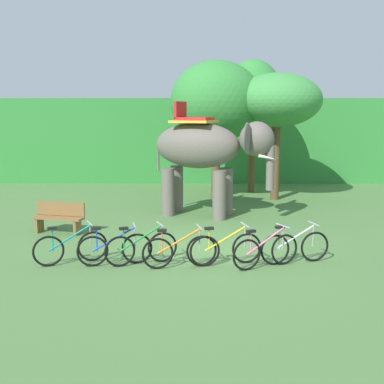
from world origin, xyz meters
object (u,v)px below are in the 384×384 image
(tree_center, at_px, (253,97))
(wooden_bench, at_px, (59,217))
(elephant, at_px, (207,150))
(bike_teal, at_px, (71,247))
(bike_blue, at_px, (115,249))
(bike_pink, at_px, (266,251))
(bike_orange, at_px, (180,251))
(bike_yellow, at_px, (226,248))
(tree_right, at_px, (216,102))
(tree_center_right, at_px, (277,101))
(bike_white, at_px, (295,247))
(bike_green, at_px, (141,248))

(tree_center, distance_m, wooden_bench, 10.36)
(elephant, height_order, bike_teal, elephant)
(bike_blue, xyz_separation_m, bike_pink, (3.40, -0.15, 0.00))
(tree_center, distance_m, bike_pink, 11.17)
(bike_blue, height_order, bike_orange, same)
(tree_center, relative_size, bike_yellow, 3.37)
(tree_right, bearing_deg, bike_yellow, -90.68)
(tree_center_right, relative_size, bike_yellow, 2.95)
(tree_center, xyz_separation_m, bike_teal, (-5.26, -10.29, -3.66))
(bike_white, bearing_deg, bike_green, -178.05)
(tree_center, bearing_deg, bike_white, -90.65)
(bike_yellow, bearing_deg, elephant, 93.54)
(bike_blue, distance_m, bike_yellow, 2.52)
(tree_right, relative_size, wooden_bench, 3.49)
(bike_teal, bearing_deg, tree_center_right, 54.55)
(tree_right, height_order, tree_center, tree_center)
(elephant, xyz_separation_m, bike_blue, (-2.19, -5.33, -1.82))
(tree_right, height_order, bike_pink, tree_right)
(bike_yellow, bearing_deg, tree_center, 80.60)
(tree_right, bearing_deg, bike_teal, -112.73)
(tree_right, height_order, wooden_bench, tree_right)
(bike_orange, bearing_deg, bike_yellow, 11.23)
(elephant, bearing_deg, bike_blue, -112.34)
(bike_pink, bearing_deg, tree_center_right, 79.78)
(bike_yellow, bearing_deg, wooden_bench, 147.47)
(bike_yellow, relative_size, wooden_bench, 1.07)
(tree_center, bearing_deg, bike_pink, -94.51)
(tree_center_right, bearing_deg, bike_white, -95.79)
(tree_right, xyz_separation_m, bike_yellow, (-0.10, -8.76, -3.44))
(bike_green, bearing_deg, bike_orange, -14.33)
(tree_center, distance_m, bike_white, 10.84)
(bike_pink, bearing_deg, bike_green, 175.79)
(tree_center_right, distance_m, bike_teal, 10.88)
(tree_center_right, bearing_deg, bike_pink, -100.22)
(bike_teal, relative_size, bike_pink, 1.01)
(elephant, relative_size, bike_white, 2.54)
(bike_blue, bearing_deg, bike_teal, 174.88)
(tree_right, bearing_deg, bike_white, -80.18)
(tree_center_right, bearing_deg, bike_blue, -120.27)
(bike_teal, distance_m, bike_pink, 4.43)
(bike_blue, xyz_separation_m, wooden_bench, (-2.09, 2.98, 0.09))
(tree_center, height_order, bike_yellow, tree_center)
(bike_teal, bearing_deg, wooden_bench, 110.26)
(bike_blue, relative_size, bike_orange, 1.00)
(tree_center_right, height_order, bike_white, tree_center_right)
(bike_blue, relative_size, bike_white, 1.01)
(bike_green, distance_m, bike_orange, 0.91)
(tree_center_right, height_order, bike_yellow, tree_center_right)
(bike_yellow, bearing_deg, bike_pink, -12.06)
(bike_yellow, xyz_separation_m, bike_white, (1.60, 0.14, 0.00))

